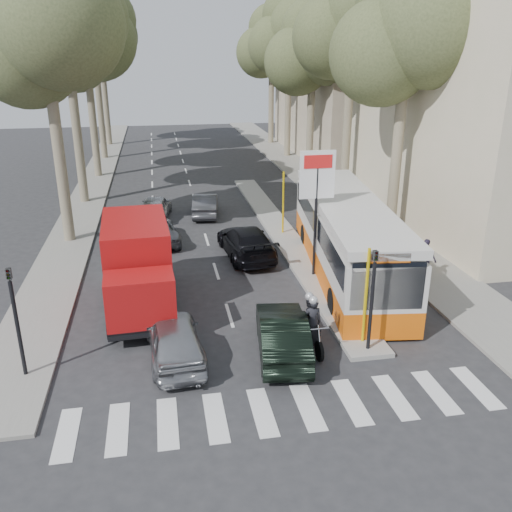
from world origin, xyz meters
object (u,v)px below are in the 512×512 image
(silver_hatchback, at_px, (175,339))
(red_truck, at_px, (138,265))
(dark_hatchback, at_px, (282,333))
(motorcycle, at_px, (310,322))
(city_bus, at_px, (347,235))

(silver_hatchback, xyz_separation_m, red_truck, (-1.18, 4.08, 1.05))
(silver_hatchback, bearing_deg, dark_hatchback, 171.76)
(dark_hatchback, height_order, motorcycle, motorcycle)
(silver_hatchback, distance_m, motorcycle, 4.53)
(red_truck, bearing_deg, dark_hatchback, -45.76)
(motorcycle, bearing_deg, city_bus, 59.55)
(dark_hatchback, xyz_separation_m, motorcycle, (1.04, 0.34, 0.14))
(dark_hatchback, bearing_deg, motorcycle, -154.59)
(silver_hatchback, relative_size, red_truck, 0.66)
(city_bus, height_order, motorcycle, city_bus)
(dark_hatchback, bearing_deg, city_bus, -117.06)
(silver_hatchback, bearing_deg, city_bus, -146.40)
(dark_hatchback, distance_m, red_truck, 6.45)
(motorcycle, bearing_deg, red_truck, 143.49)
(city_bus, distance_m, motorcycle, 6.89)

